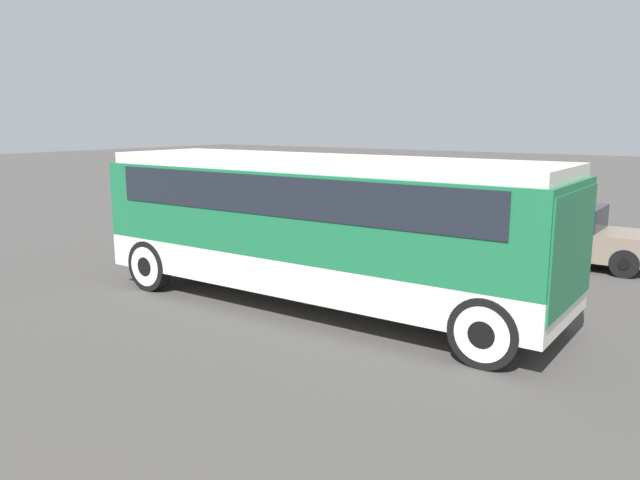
{
  "coord_description": "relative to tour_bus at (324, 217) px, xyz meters",
  "views": [
    {
      "loc": [
        6.79,
        -9.63,
        3.57
      ],
      "look_at": [
        0.0,
        0.0,
        1.3
      ],
      "focal_mm": 35.0,
      "sensor_mm": 36.0,
      "label": 1
    }
  ],
  "objects": [
    {
      "name": "ground_plane",
      "position": [
        -0.1,
        0.0,
        -1.75
      ],
      "size": [
        120.0,
        120.0,
        0.0
      ],
      "primitive_type": "plane",
      "color": "#423F3D"
    },
    {
      "name": "tour_bus",
      "position": [
        0.0,
        0.0,
        0.0
      ],
      "size": [
        9.28,
        2.66,
        2.9
      ],
      "color": "silver",
      "rests_on": "ground_plane"
    },
    {
      "name": "parked_car_near",
      "position": [
        2.72,
        6.6,
        -1.02
      ],
      "size": [
        4.16,
        1.78,
        1.49
      ],
      "color": "#7A6B5B",
      "rests_on": "ground_plane"
    },
    {
      "name": "parked_car_mid",
      "position": [
        0.74,
        8.68,
        -1.05
      ],
      "size": [
        4.02,
        1.79,
        1.42
      ],
      "color": "navy",
      "rests_on": "ground_plane"
    }
  ]
}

